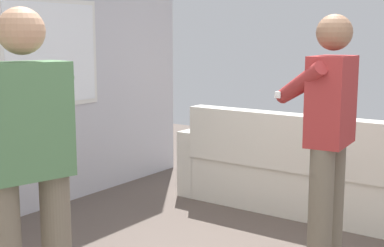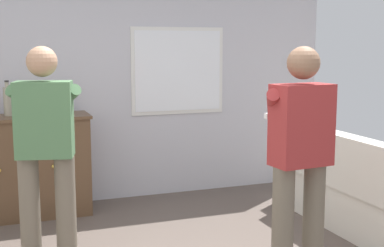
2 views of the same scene
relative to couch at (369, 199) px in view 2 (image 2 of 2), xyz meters
name	(u,v)px [view 2 (image 2 of 2)]	position (x,y,z in m)	size (l,w,h in m)	color
wall_back_with_window	(106,72)	(-1.90, 2.01, 1.06)	(5.20, 0.15, 2.80)	silver
couch	(369,199)	(0.00, 0.00, 0.00)	(0.57, 2.43, 0.90)	silver
sideboard_cabinet	(25,167)	(-2.79, 1.65, 0.16)	(1.26, 0.49, 1.00)	brown
bottle_wine_green	(55,102)	(-2.49, 1.68, 0.79)	(0.07, 0.07, 0.33)	#1E4C23
bottle_liquor_amber	(8,101)	(-2.92, 1.70, 0.81)	(0.08, 0.08, 0.34)	gray
person_standing_left	(46,149)	(-2.71, 0.24, 0.59)	(0.54, 0.51, 1.68)	#6B6051
person_standing_right	(299,156)	(-1.12, -0.64, 0.59)	(0.56, 0.49, 1.68)	#6B6051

